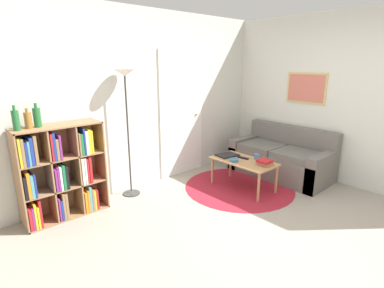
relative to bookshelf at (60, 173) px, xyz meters
The scene contains 16 objects.
ground_plane 2.66m from the bookshelf, 54.35° to the right, with size 14.00×14.00×0.00m, color gray.
wall_back 1.71m from the bookshelf, ahead, with size 7.22×0.11×2.60m.
wall_right 3.84m from the bookshelf, 14.77° to the right, with size 0.08×5.31×2.60m.
rug 2.54m from the bookshelf, 21.34° to the right, with size 1.65×1.65×0.01m.
bookshelf is the anchor object (origin of this frame).
floor_lamp 1.31m from the bookshelf, ahead, with size 0.28×0.28×1.77m.
couch 3.44m from the bookshelf, 17.48° to the right, with size 0.80×1.60×0.81m.
coffee_table 2.52m from the bookshelf, 22.28° to the right, with size 0.51×0.95×0.44m.
laptop 2.40m from the bookshelf, 15.40° to the right, with size 0.34×0.28×0.02m.
bowl 2.35m from the bookshelf, 22.14° to the right, with size 0.13×0.13×0.04m.
book_stack_on_table 2.69m from the bookshelf, 28.62° to the right, with size 0.18×0.19×0.08m.
cup 2.71m from the bookshelf, 22.76° to the right, with size 0.07×0.07×0.08m.
remote 2.55m from the bookshelf, 20.49° to the right, with size 0.07×0.18×0.02m.
bottle_left 0.79m from the bookshelf, behind, with size 0.07×0.07×0.27m.
bottle_middle 0.72m from the bookshelf, behind, with size 0.08×0.08×0.22m.
bottle_right 0.71m from the bookshelf, 169.11° to the left, with size 0.08×0.08×0.27m.
Camera 1 is at (-2.60, -1.45, 1.87)m, focal length 28.00 mm.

